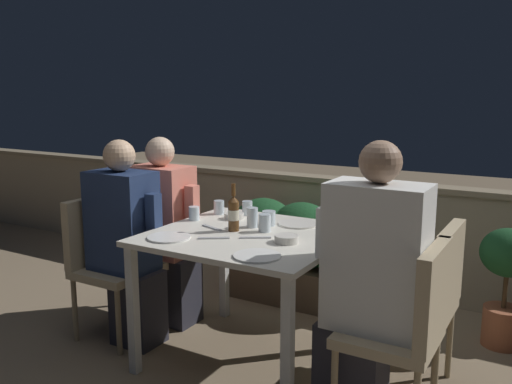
# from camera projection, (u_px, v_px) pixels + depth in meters

# --- Properties ---
(ground_plane) EXTENTS (16.00, 16.00, 0.00)m
(ground_plane) POSITION_uv_depth(u_px,v_px,m) (250.00, 359.00, 3.14)
(ground_plane) COLOR #847056
(parapet_wall) EXTENTS (9.00, 0.18, 0.86)m
(parapet_wall) POSITION_uv_depth(u_px,v_px,m) (343.00, 231.00, 4.29)
(parapet_wall) COLOR gray
(parapet_wall) RESTS_ON ground_plane
(dining_table) EXTENTS (1.04, 0.99, 0.75)m
(dining_table) POSITION_uv_depth(u_px,v_px,m) (249.00, 248.00, 3.01)
(dining_table) COLOR silver
(dining_table) RESTS_ON ground_plane
(planter_hedge) EXTENTS (1.15, 0.47, 0.75)m
(planter_hedge) POSITION_uv_depth(u_px,v_px,m) (302.00, 248.00, 3.91)
(planter_hedge) COLOR brown
(planter_hedge) RESTS_ON ground_plane
(chair_left_near) EXTENTS (0.43, 0.42, 0.88)m
(chair_left_near) POSITION_uv_depth(u_px,v_px,m) (104.00, 253.00, 3.38)
(chair_left_near) COLOR tan
(chair_left_near) RESTS_ON ground_plane
(person_navy_jumper) EXTENTS (0.48, 0.26, 1.25)m
(person_navy_jumper) POSITION_uv_depth(u_px,v_px,m) (127.00, 242.00, 3.27)
(person_navy_jumper) COLOR #282833
(person_navy_jumper) RESTS_ON ground_plane
(chair_left_far) EXTENTS (0.43, 0.42, 0.88)m
(chair_left_far) POSITION_uv_depth(u_px,v_px,m) (144.00, 240.00, 3.69)
(chair_left_far) COLOR tan
(chair_left_far) RESTS_ON ground_plane
(person_coral_top) EXTENTS (0.48, 0.26, 1.24)m
(person_coral_top) POSITION_uv_depth(u_px,v_px,m) (166.00, 230.00, 3.57)
(person_coral_top) COLOR #282833
(person_coral_top) RESTS_ON ground_plane
(chair_right_near) EXTENTS (0.43, 0.42, 0.88)m
(chair_right_near) POSITION_uv_depth(u_px,v_px,m) (410.00, 319.00, 2.40)
(chair_right_near) COLOR tan
(chair_right_near) RESTS_ON ground_plane
(person_white_polo) EXTENTS (0.51, 0.26, 1.32)m
(person_white_polo) POSITION_uv_depth(u_px,v_px,m) (369.00, 284.00, 2.47)
(person_white_polo) COLOR #282833
(person_white_polo) RESTS_ON ground_plane
(chair_right_far) EXTENTS (0.43, 0.42, 0.88)m
(chair_right_far) POSITION_uv_depth(u_px,v_px,m) (428.00, 292.00, 2.73)
(chair_right_far) COLOR tan
(chair_right_far) RESTS_ON ground_plane
(beer_bottle) EXTENTS (0.06, 0.06, 0.27)m
(beer_bottle) POSITION_uv_depth(u_px,v_px,m) (234.00, 213.00, 3.03)
(beer_bottle) COLOR brown
(beer_bottle) RESTS_ON dining_table
(plate_0) EXTENTS (0.23, 0.23, 0.01)m
(plate_0) POSITION_uv_depth(u_px,v_px,m) (169.00, 237.00, 2.89)
(plate_0) COLOR white
(plate_0) RESTS_ON dining_table
(plate_1) EXTENTS (0.24, 0.24, 0.01)m
(plate_1) POSITION_uv_depth(u_px,v_px,m) (298.00, 224.00, 3.19)
(plate_1) COLOR silver
(plate_1) RESTS_ON dining_table
(plate_2) EXTENTS (0.23, 0.23, 0.01)m
(plate_2) POSITION_uv_depth(u_px,v_px,m) (257.00, 256.00, 2.57)
(plate_2) COLOR white
(plate_2) RESTS_ON dining_table
(bowl_0) EXTENTS (0.13, 0.13, 0.04)m
(bowl_0) POSITION_uv_depth(u_px,v_px,m) (286.00, 238.00, 2.81)
(bowl_0) COLOR beige
(bowl_0) RESTS_ON dining_table
(bowl_1) EXTENTS (0.12, 0.12, 0.04)m
(bowl_1) POSITION_uv_depth(u_px,v_px,m) (234.00, 215.00, 3.33)
(bowl_1) COLOR beige
(bowl_1) RESTS_ON dining_table
(glass_cup_0) EXTENTS (0.07, 0.07, 0.09)m
(glass_cup_0) POSITION_uv_depth(u_px,v_px,m) (247.00, 208.00, 3.44)
(glass_cup_0) COLOR silver
(glass_cup_0) RESTS_ON dining_table
(glass_cup_1) EXTENTS (0.08, 0.08, 0.09)m
(glass_cup_1) POSITION_uv_depth(u_px,v_px,m) (269.00, 218.00, 3.16)
(glass_cup_1) COLOR silver
(glass_cup_1) RESTS_ON dining_table
(glass_cup_2) EXTENTS (0.07, 0.07, 0.09)m
(glass_cup_2) POSITION_uv_depth(u_px,v_px,m) (219.00, 207.00, 3.46)
(glass_cup_2) COLOR silver
(glass_cup_2) RESTS_ON dining_table
(glass_cup_3) EXTENTS (0.07, 0.07, 0.10)m
(glass_cup_3) POSITION_uv_depth(u_px,v_px,m) (265.00, 223.00, 3.02)
(glass_cup_3) COLOR silver
(glass_cup_3) RESTS_ON dining_table
(glass_cup_4) EXTENTS (0.06, 0.06, 0.12)m
(glass_cup_4) POSITION_uv_depth(u_px,v_px,m) (252.00, 217.00, 3.12)
(glass_cup_4) COLOR silver
(glass_cup_4) RESTS_ON dining_table
(glass_cup_5) EXTENTS (0.07, 0.07, 0.08)m
(glass_cup_5) POSITION_uv_depth(u_px,v_px,m) (194.00, 213.00, 3.29)
(glass_cup_5) COLOR silver
(glass_cup_5) RESTS_ON dining_table
(fork_0) EXTENTS (0.15, 0.11, 0.01)m
(fork_0) POSITION_uv_depth(u_px,v_px,m) (214.00, 238.00, 2.88)
(fork_0) COLOR silver
(fork_0) RESTS_ON dining_table
(fork_1) EXTENTS (0.17, 0.07, 0.01)m
(fork_1) POSITION_uv_depth(u_px,v_px,m) (212.00, 228.00, 3.10)
(fork_1) COLOR silver
(fork_1) RESTS_ON dining_table
(fork_2) EXTENTS (0.15, 0.11, 0.01)m
(fork_2) POSITION_uv_depth(u_px,v_px,m) (255.00, 237.00, 2.89)
(fork_2) COLOR silver
(fork_2) RESTS_ON dining_table
(potted_plant) EXTENTS (0.32, 0.32, 0.73)m
(potted_plant) POSITION_uv_depth(u_px,v_px,m) (506.00, 275.00, 3.23)
(potted_plant) COLOR #9E5638
(potted_plant) RESTS_ON ground_plane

